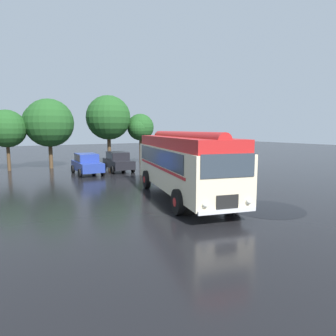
{
  "coord_description": "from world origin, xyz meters",
  "views": [
    {
      "loc": [
        -9.27,
        -12.88,
        3.59
      ],
      "look_at": [
        -0.63,
        1.73,
        1.4
      ],
      "focal_mm": 32.0,
      "sensor_mm": 36.0,
      "label": 1
    }
  ],
  "objects": [
    {
      "name": "puddle_patch",
      "position": [
        1.35,
        -3.8,
        0.0
      ],
      "size": [
        3.28,
        3.28,
        0.01
      ],
      "primitive_type": "cylinder",
      "color": "black",
      "rests_on": "ground"
    },
    {
      "name": "vintage_bus",
      "position": [
        -0.63,
        0.22,
        1.89
      ],
      "size": [
        4.81,
        10.38,
        3.49
      ],
      "color": "beige",
      "rests_on": "ground"
    },
    {
      "name": "car_near_left",
      "position": [
        -2.7,
        11.1,
        0.85
      ],
      "size": [
        2.07,
        4.25,
        1.66
      ],
      "color": "navy",
      "rests_on": "ground"
    },
    {
      "name": "tree_centre",
      "position": [
        -4.75,
        16.57,
        4.2
      ],
      "size": [
        4.48,
        4.39,
        6.38
      ],
      "color": "#4C3823",
      "rests_on": "ground"
    },
    {
      "name": "tree_far_right",
      "position": [
        4.56,
        16.42,
        3.78
      ],
      "size": [
        2.9,
        2.85,
        5.26
      ],
      "color": "#4C3823",
      "rests_on": "ground"
    },
    {
      "name": "car_mid_left",
      "position": [
        0.12,
        11.52,
        0.85
      ],
      "size": [
        2.22,
        4.33,
        1.66
      ],
      "color": "black",
      "rests_on": "ground"
    },
    {
      "name": "tree_left_of_centre",
      "position": [
        -8.0,
        16.68,
        3.6
      ],
      "size": [
        3.26,
        3.26,
        5.3
      ],
      "color": "#4C3823",
      "rests_on": "ground"
    },
    {
      "name": "tree_right_of_centre",
      "position": [
        1.49,
        17.1,
        4.87
      ],
      "size": [
        4.56,
        4.53,
        7.07
      ],
      "color": "#4C3823",
      "rests_on": "ground"
    },
    {
      "name": "ground_plane",
      "position": [
        0.0,
        0.0,
        0.0
      ],
      "size": [
        120.0,
        120.0,
        0.0
      ],
      "primitive_type": "plane",
      "color": "black"
    }
  ]
}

